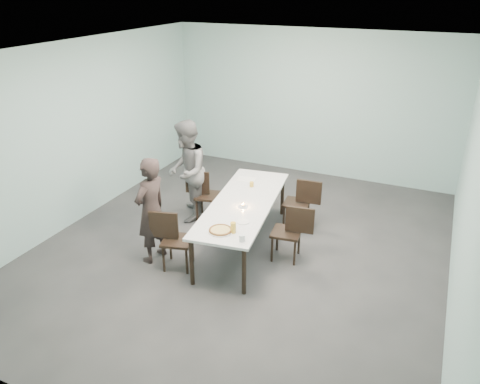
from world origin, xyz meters
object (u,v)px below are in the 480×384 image
at_px(diner_far, 187,171).
at_px(table, 243,205).
at_px(side_plate, 243,222).
at_px(beer_glass, 233,228).
at_px(chair_far_right, 302,200).
at_px(amber_tumbler, 252,184).
at_px(chair_far_left, 204,192).
at_px(chair_near_right, 292,229).
at_px(diner_near, 151,210).
at_px(water_tumbler, 242,238).
at_px(pizza, 220,230).
at_px(tealight, 243,206).
at_px(chair_near_left, 172,236).

bearing_deg(diner_far, table, 46.60).
distance_m(side_plate, beer_glass, 0.33).
distance_m(chair_far_right, amber_tumbler, 0.88).
xyz_separation_m(chair_far_left, chair_far_right, (1.65, 0.37, 0.00)).
xyz_separation_m(chair_near_right, beer_glass, (-0.56, -0.85, 0.32)).
xyz_separation_m(diner_near, diner_far, (-0.20, 1.37, 0.07)).
bearing_deg(chair_far_left, beer_glass, -63.45).
bearing_deg(chair_far_left, water_tumbler, -62.10).
xyz_separation_m(chair_far_right, pizza, (-0.56, -1.90, 0.27)).
bearing_deg(diner_far, beer_glass, 24.48).
xyz_separation_m(chair_near_right, side_plate, (-0.56, -0.52, 0.25)).
height_order(diner_far, side_plate, diner_far).
bearing_deg(water_tumbler, tealight, 113.09).
distance_m(diner_near, amber_tumbler, 1.77).
bearing_deg(tealight, amber_tumbler, 103.29).
bearing_deg(side_plate, chair_far_left, 137.23).
height_order(chair_near_right, diner_near, diner_near).
xyz_separation_m(table, pizza, (0.09, -0.96, 0.08)).
bearing_deg(chair_near_right, tealight, -0.72).
height_order(table, pizza, pizza).
relative_size(chair_far_left, amber_tumbler, 10.88).
height_order(chair_far_left, beer_glass, beer_glass).
bearing_deg(tealight, beer_glass, -75.75).
bearing_deg(chair_far_left, chair_near_right, -33.08).
xyz_separation_m(pizza, beer_glass, (0.17, 0.04, 0.06)).
height_order(side_plate, amber_tumbler, amber_tumbler).
bearing_deg(beer_glass, chair_far_left, 130.15).
bearing_deg(chair_near_left, table, 39.55).
relative_size(diner_near, pizza, 4.74).
bearing_deg(beer_glass, diner_far, 137.59).
bearing_deg(pizza, beer_glass, 13.97).
height_order(diner_near, beer_glass, diner_near).
bearing_deg(diner_near, side_plate, 111.19).
bearing_deg(diner_near, pizza, 95.13).
xyz_separation_m(diner_far, tealight, (1.32, -0.62, -0.11)).
bearing_deg(water_tumbler, diner_far, 138.08).
distance_m(diner_far, pizza, 1.96).
relative_size(chair_far_left, tealight, 15.54).
distance_m(chair_far_right, side_plate, 1.60).
distance_m(chair_near_right, diner_near, 2.07).
relative_size(chair_far_right, tealight, 15.54).
xyz_separation_m(table, amber_tumbler, (-0.11, 0.59, 0.10)).
bearing_deg(side_plate, tealight, 113.98).
bearing_deg(table, water_tumbler, -66.83).
xyz_separation_m(side_plate, water_tumbler, (0.20, -0.48, 0.04)).
height_order(diner_near, water_tumbler, diner_near).
bearing_deg(table, chair_near_left, -125.26).
xyz_separation_m(chair_far_left, pizza, (1.08, -1.53, 0.27)).
height_order(pizza, tealight, tealight).
distance_m(chair_far_right, diner_near, 2.53).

